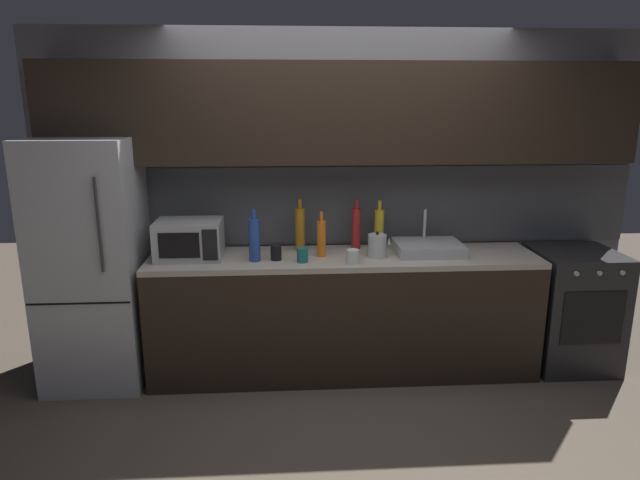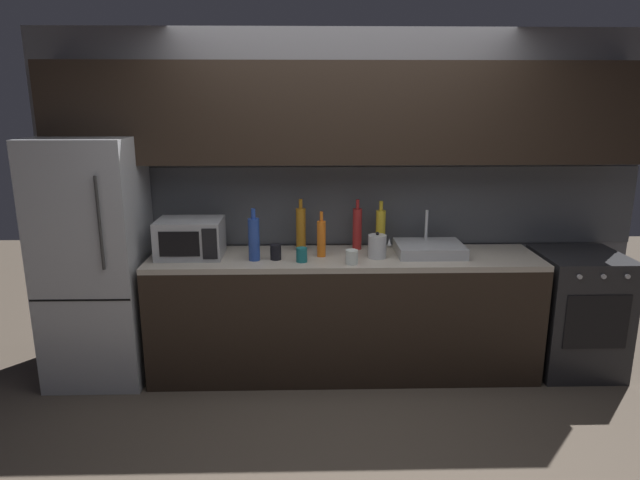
{
  "view_description": "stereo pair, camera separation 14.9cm",
  "coord_description": "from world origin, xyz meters",
  "px_view_note": "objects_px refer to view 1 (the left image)",
  "views": [
    {
      "loc": [
        -0.42,
        -2.95,
        2.0
      ],
      "look_at": [
        -0.18,
        0.9,
        1.02
      ],
      "focal_mm": 31.31,
      "sensor_mm": 36.0,
      "label": 1
    },
    {
      "loc": [
        -0.27,
        -2.96,
        2.0
      ],
      "look_at": [
        -0.18,
        0.9,
        1.02
      ],
      "focal_mm": 31.31,
      "sensor_mm": 36.0,
      "label": 2
    }
  ],
  "objects_px": {
    "refrigerator": "(92,263)",
    "wine_bottle_yellow": "(379,228)",
    "oven_range": "(571,308)",
    "wine_bottle_amber": "(300,229)",
    "mug_dark": "(276,252)",
    "wine_bottle_red": "(356,228)",
    "mug_teal": "(302,255)",
    "wine_bottle_orange": "(321,238)",
    "mug_clear": "(353,257)",
    "microwave": "(189,239)",
    "kettle": "(377,246)",
    "wine_bottle_blue": "(254,239)"
  },
  "relations": [
    {
      "from": "kettle",
      "to": "wine_bottle_blue",
      "type": "height_order",
      "value": "wine_bottle_blue"
    },
    {
      "from": "microwave",
      "to": "mug_clear",
      "type": "height_order",
      "value": "microwave"
    },
    {
      "from": "mug_dark",
      "to": "wine_bottle_red",
      "type": "bearing_deg",
      "value": 24.58
    },
    {
      "from": "refrigerator",
      "to": "wine_bottle_amber",
      "type": "distance_m",
      "value": 1.49
    },
    {
      "from": "mug_teal",
      "to": "kettle",
      "type": "bearing_deg",
      "value": 10.09
    },
    {
      "from": "wine_bottle_amber",
      "to": "wine_bottle_blue",
      "type": "xyz_separation_m",
      "value": [
        -0.32,
        -0.26,
        -0.01
      ]
    },
    {
      "from": "microwave",
      "to": "mug_dark",
      "type": "bearing_deg",
      "value": -9.2
    },
    {
      "from": "microwave",
      "to": "mug_teal",
      "type": "xyz_separation_m",
      "value": [
        0.79,
        -0.16,
        -0.08
      ]
    },
    {
      "from": "oven_range",
      "to": "wine_bottle_red",
      "type": "distance_m",
      "value": 1.75
    },
    {
      "from": "refrigerator",
      "to": "mug_teal",
      "type": "bearing_deg",
      "value": -5.58
    },
    {
      "from": "kettle",
      "to": "wine_bottle_blue",
      "type": "relative_size",
      "value": 0.51
    },
    {
      "from": "kettle",
      "to": "mug_dark",
      "type": "height_order",
      "value": "kettle"
    },
    {
      "from": "oven_range",
      "to": "microwave",
      "type": "distance_m",
      "value": 2.9
    },
    {
      "from": "mug_clear",
      "to": "wine_bottle_blue",
      "type": "bearing_deg",
      "value": 170.67
    },
    {
      "from": "wine_bottle_blue",
      "to": "mug_clear",
      "type": "distance_m",
      "value": 0.69
    },
    {
      "from": "wine_bottle_amber",
      "to": "wine_bottle_red",
      "type": "distance_m",
      "value": 0.42
    },
    {
      "from": "wine_bottle_amber",
      "to": "mug_clear",
      "type": "distance_m",
      "value": 0.52
    },
    {
      "from": "wine_bottle_orange",
      "to": "wine_bottle_amber",
      "type": "bearing_deg",
      "value": 130.81
    },
    {
      "from": "wine_bottle_red",
      "to": "microwave",
      "type": "bearing_deg",
      "value": -171.8
    },
    {
      "from": "mug_clear",
      "to": "refrigerator",
      "type": "bearing_deg",
      "value": 173.66
    },
    {
      "from": "mug_dark",
      "to": "microwave",
      "type": "bearing_deg",
      "value": 170.8
    },
    {
      "from": "wine_bottle_yellow",
      "to": "mug_teal",
      "type": "height_order",
      "value": "wine_bottle_yellow"
    },
    {
      "from": "refrigerator",
      "to": "kettle",
      "type": "bearing_deg",
      "value": -1.38
    },
    {
      "from": "wine_bottle_amber",
      "to": "mug_dark",
      "type": "relative_size",
      "value": 3.56
    },
    {
      "from": "microwave",
      "to": "mug_clear",
      "type": "xyz_separation_m",
      "value": [
        1.14,
        -0.22,
        -0.09
      ]
    },
    {
      "from": "kettle",
      "to": "wine_bottle_yellow",
      "type": "bearing_deg",
      "value": 77.84
    },
    {
      "from": "refrigerator",
      "to": "oven_range",
      "type": "xyz_separation_m",
      "value": [
        3.52,
        -0.0,
        -0.43
      ]
    },
    {
      "from": "refrigerator",
      "to": "wine_bottle_yellow",
      "type": "height_order",
      "value": "refrigerator"
    },
    {
      "from": "refrigerator",
      "to": "mug_teal",
      "type": "xyz_separation_m",
      "value": [
        1.48,
        -0.14,
        0.07
      ]
    },
    {
      "from": "wine_bottle_orange",
      "to": "oven_range",
      "type": "bearing_deg",
      "value": 0.15
    },
    {
      "from": "refrigerator",
      "to": "wine_bottle_blue",
      "type": "relative_size",
      "value": 4.76
    },
    {
      "from": "wine_bottle_blue",
      "to": "mug_dark",
      "type": "relative_size",
      "value": 3.38
    },
    {
      "from": "wine_bottle_orange",
      "to": "mug_clear",
      "type": "bearing_deg",
      "value": -43.91
    },
    {
      "from": "microwave",
      "to": "kettle",
      "type": "xyz_separation_m",
      "value": [
        1.33,
        -0.07,
        -0.05
      ]
    },
    {
      "from": "wine_bottle_red",
      "to": "mug_clear",
      "type": "bearing_deg",
      "value": -100.15
    },
    {
      "from": "wine_bottle_orange",
      "to": "refrigerator",
      "type": "bearing_deg",
      "value": 179.78
    },
    {
      "from": "wine_bottle_yellow",
      "to": "mug_clear",
      "type": "relative_size",
      "value": 3.68
    },
    {
      "from": "wine_bottle_amber",
      "to": "wine_bottle_yellow",
      "type": "relative_size",
      "value": 1.07
    },
    {
      "from": "oven_range",
      "to": "mug_teal",
      "type": "height_order",
      "value": "mug_teal"
    },
    {
      "from": "wine_bottle_blue",
      "to": "microwave",
      "type": "bearing_deg",
      "value": 166.7
    },
    {
      "from": "refrigerator",
      "to": "mug_dark",
      "type": "relative_size",
      "value": 16.11
    },
    {
      "from": "wine_bottle_amber",
      "to": "mug_dark",
      "type": "xyz_separation_m",
      "value": [
        -0.18,
        -0.25,
        -0.11
      ]
    },
    {
      "from": "wine_bottle_blue",
      "to": "mug_clear",
      "type": "relative_size",
      "value": 3.73
    },
    {
      "from": "wine_bottle_red",
      "to": "mug_dark",
      "type": "relative_size",
      "value": 3.47
    },
    {
      "from": "oven_range",
      "to": "wine_bottle_amber",
      "type": "xyz_separation_m",
      "value": [
        -2.05,
        0.17,
        0.61
      ]
    },
    {
      "from": "mug_clear",
      "to": "wine_bottle_red",
      "type": "bearing_deg",
      "value": 79.85
    },
    {
      "from": "oven_range",
      "to": "wine_bottle_blue",
      "type": "relative_size",
      "value": 2.45
    },
    {
      "from": "wine_bottle_blue",
      "to": "mug_dark",
      "type": "height_order",
      "value": "wine_bottle_blue"
    },
    {
      "from": "wine_bottle_red",
      "to": "oven_range",
      "type": "bearing_deg",
      "value": -6.77
    },
    {
      "from": "refrigerator",
      "to": "wine_bottle_orange",
      "type": "height_order",
      "value": "refrigerator"
    }
  ]
}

